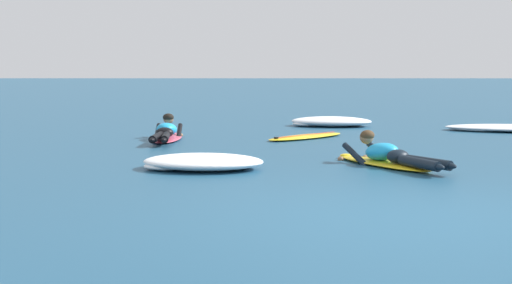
% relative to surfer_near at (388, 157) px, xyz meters
% --- Properties ---
extents(ground_plane, '(120.00, 120.00, 0.00)m').
position_rel_surfer_near_xyz_m(ground_plane, '(-0.41, 6.37, -0.14)').
color(ground_plane, navy).
extents(surfer_near, '(1.51, 2.30, 0.54)m').
position_rel_surfer_near_xyz_m(surfer_near, '(0.00, 0.00, 0.00)').
color(surfer_near, yellow).
rests_on(surfer_near, ground).
extents(surfer_far, '(0.61, 2.53, 0.53)m').
position_rel_surfer_near_xyz_m(surfer_far, '(-3.70, 3.74, -0.00)').
color(surfer_far, '#E54C66').
rests_on(surfer_far, ground).
extents(drifting_surfboard, '(1.87, 1.93, 0.16)m').
position_rel_surfer_near_xyz_m(drifting_surfboard, '(-0.96, 4.16, -0.11)').
color(drifting_surfboard, yellow).
rests_on(drifting_surfboard, ground).
extents(whitewater_front, '(2.07, 1.49, 0.23)m').
position_rel_surfer_near_xyz_m(whitewater_front, '(-0.16, 7.13, -0.03)').
color(whitewater_front, white).
rests_on(whitewater_front, ground).
extents(whitewater_mid_left, '(1.82, 1.34, 0.21)m').
position_rel_surfer_near_xyz_m(whitewater_mid_left, '(-2.66, -0.31, -0.04)').
color(whitewater_mid_left, white).
rests_on(whitewater_mid_left, ground).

